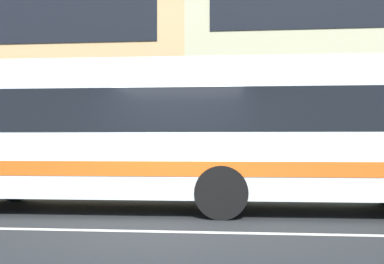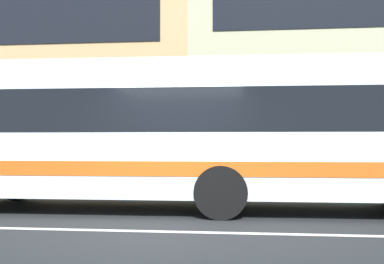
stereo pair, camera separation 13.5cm
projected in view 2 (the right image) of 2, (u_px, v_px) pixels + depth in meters
The scene contains 3 objects.
ground_plane at pixel (165, 232), 7.46m from camera, with size 160.00×160.00×0.00m, color #26282A.
lane_centre_line at pixel (165, 231), 7.46m from camera, with size 60.00×0.16×0.01m, color silver.
transit_bus at pixel (192, 130), 9.91m from camera, with size 10.83×2.70×3.07m.
Camera 2 is at (1.25, -7.40, 1.43)m, focal length 43.74 mm.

